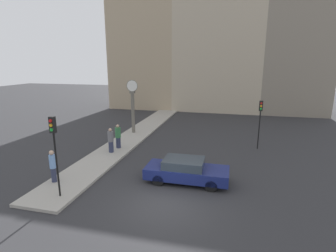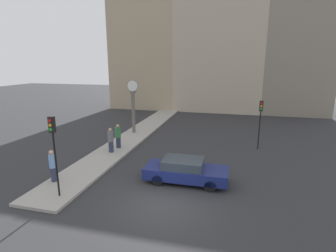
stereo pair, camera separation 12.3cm
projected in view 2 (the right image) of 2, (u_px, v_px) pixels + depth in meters
The scene contains 10 objects.
ground_plane at pixel (163, 204), 12.37m from camera, with size 120.00×120.00×0.00m, color #2D2D30.
sidewalk_corner at pixel (136, 134), 24.06m from camera, with size 2.52×26.03×0.15m, color #A39E93.
building_row at pixel (216, 38), 34.38m from camera, with size 28.66×5.00×19.83m.
sedan_car at pixel (185, 171), 14.50m from camera, with size 4.57×1.78×1.35m.
traffic_light_near at pixel (53, 140), 12.20m from camera, with size 0.26×0.24×3.96m.
traffic_light_far at pixel (260, 115), 19.61m from camera, with size 0.26×0.24×3.74m.
street_clock at pixel (133, 106), 23.85m from camera, with size 1.05×0.41×4.84m.
pedestrian_blue_stripe at pixel (52, 166), 14.18m from camera, with size 0.33×0.33×1.80m.
pedestrian_grey_jacket at pixel (111, 140), 18.88m from camera, with size 0.42×0.42×1.79m.
pedestrian_green_hoodie at pixel (118, 136), 19.85m from camera, with size 0.42×0.42×1.83m.
Camera 2 is at (2.98, -10.73, 6.53)m, focal length 28.00 mm.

